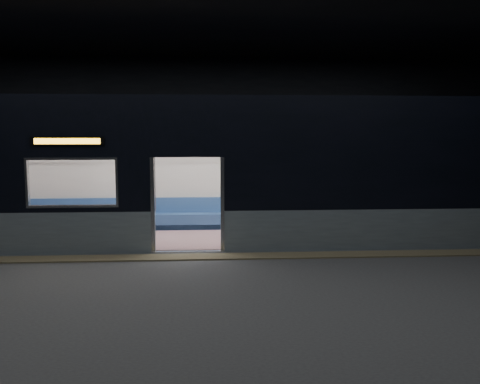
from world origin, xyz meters
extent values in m
cube|color=#47494C|center=(0.00, 0.00, -0.01)|extent=(24.00, 14.00, 0.01)
cube|color=black|center=(0.00, 0.00, 4.98)|extent=(24.00, 14.00, 0.04)
cube|color=black|center=(0.00, 6.98, 2.50)|extent=(24.00, 0.04, 5.00)
cube|color=black|center=(0.00, -6.98, 2.50)|extent=(24.00, 0.04, 5.00)
cube|color=#8C7F59|center=(0.00, 0.55, 0.01)|extent=(22.80, 0.50, 0.03)
cube|color=#8C9EA7|center=(4.85, 1.06, 0.45)|extent=(8.30, 0.12, 0.90)
cube|color=black|center=(4.85, 1.06, 2.05)|extent=(8.30, 0.12, 2.30)
cube|color=black|center=(0.00, 1.06, 2.62)|extent=(1.40, 0.12, 1.15)
cube|color=#B7BABC|center=(-0.74, 1.06, 1.02)|extent=(0.08, 0.14, 2.05)
cube|color=#B7BABC|center=(0.74, 1.06, 1.02)|extent=(0.08, 0.14, 2.05)
cube|color=black|center=(-2.45, 0.98, 2.39)|extent=(1.50, 0.04, 0.18)
cube|color=#F8A91F|center=(-2.45, 0.97, 2.39)|extent=(1.34, 0.03, 0.12)
cube|color=silver|center=(0.00, 3.94, 1.60)|extent=(18.00, 0.12, 3.20)
cube|color=black|center=(0.00, 2.50, 3.28)|extent=(18.00, 3.00, 0.15)
cube|color=gray|center=(0.00, 2.50, 0.02)|extent=(17.76, 2.76, 0.04)
cube|color=silver|center=(0.00, 2.50, 2.35)|extent=(17.76, 2.76, 0.10)
cube|color=#305A8C|center=(0.00, 3.62, 0.24)|extent=(11.00, 0.48, 0.41)
cube|color=#305A8C|center=(0.00, 3.81, 0.65)|extent=(11.00, 0.10, 0.40)
cube|color=#76565C|center=(-3.30, 1.41, 0.24)|extent=(4.40, 0.48, 0.41)
cube|color=#76565C|center=(3.30, 1.41, 0.24)|extent=(4.40, 0.48, 0.41)
cylinder|color=silver|center=(-0.95, 1.37, 1.17)|extent=(0.04, 0.04, 2.26)
cylinder|color=silver|center=(-0.95, 3.63, 1.17)|extent=(0.04, 0.04, 2.26)
cylinder|color=silver|center=(0.95, 1.37, 1.17)|extent=(0.04, 0.04, 2.26)
cylinder|color=silver|center=(0.95, 3.63, 1.17)|extent=(0.04, 0.04, 2.26)
cylinder|color=silver|center=(0.00, 3.58, 1.95)|extent=(11.00, 0.03, 0.03)
cube|color=black|center=(2.11, 3.40, 0.53)|extent=(0.17, 0.46, 0.16)
cube|color=black|center=(2.32, 3.40, 0.53)|extent=(0.17, 0.46, 0.16)
cylinder|color=black|center=(2.11, 3.19, 0.26)|extent=(0.11, 0.11, 0.43)
cylinder|color=black|center=(2.32, 3.19, 0.26)|extent=(0.11, 0.11, 0.43)
cube|color=#CE5C80|center=(2.21, 3.59, 0.55)|extent=(0.39, 0.21, 0.19)
cylinder|color=#CE5C80|center=(2.21, 3.62, 0.89)|extent=(0.39, 0.39, 0.51)
sphere|color=tan|center=(2.21, 3.60, 1.25)|extent=(0.20, 0.20, 0.20)
sphere|color=black|center=(2.21, 3.64, 1.29)|extent=(0.21, 0.21, 0.21)
cube|color=black|center=(2.24, 3.33, 0.68)|extent=(0.33, 0.30, 0.14)
cube|color=white|center=(3.01, 3.85, 1.46)|extent=(0.95, 0.03, 0.62)
camera|label=1|loc=(0.42, -9.73, 2.52)|focal=38.00mm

